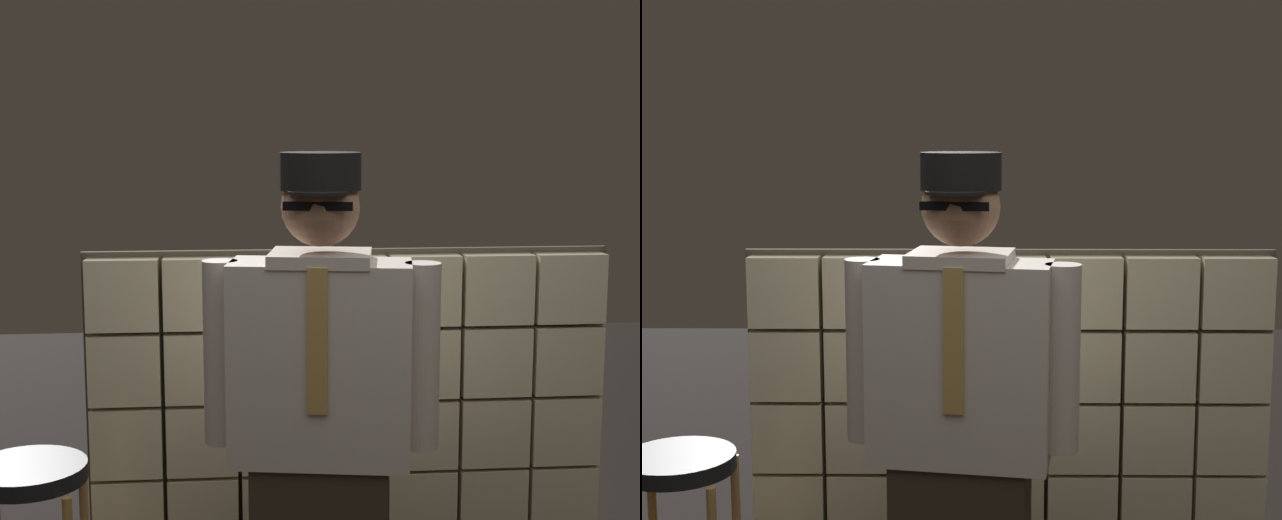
{
  "view_description": "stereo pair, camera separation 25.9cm",
  "coord_description": "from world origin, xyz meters",
  "views": [
    {
      "loc": [
        -0.4,
        -2.03,
        1.77
      ],
      "look_at": [
        -0.16,
        0.59,
        1.39
      ],
      "focal_mm": 52.5,
      "sensor_mm": 36.0,
      "label": 1
    },
    {
      "loc": [
        -0.14,
        -2.04,
        1.77
      ],
      "look_at": [
        -0.16,
        0.59,
        1.39
      ],
      "focal_mm": 52.5,
      "sensor_mm": 36.0,
      "label": 2
    }
  ],
  "objects": [
    {
      "name": "standing_person",
      "position": [
        -0.17,
        0.55,
        0.89
      ],
      "size": [
        0.68,
        0.33,
        1.7
      ],
      "rotation": [
        0.0,
        0.0,
        -0.16
      ],
      "color": "#382D23",
      "rests_on": "ground"
    },
    {
      "name": "glass_block_wall",
      "position": [
        0.0,
        1.22,
        0.66
      ],
      "size": [
        1.89,
        0.1,
        1.36
      ],
      "color": "beige",
      "rests_on": "ground"
    }
  ]
}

